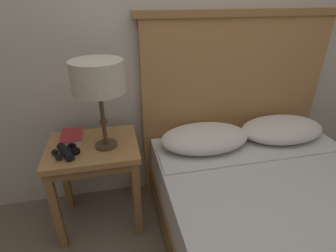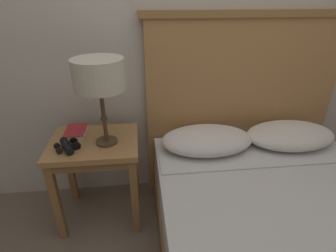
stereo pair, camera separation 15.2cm
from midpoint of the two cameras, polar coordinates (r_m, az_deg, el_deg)
The scene contains 6 objects.
wall_back at distance 1.80m, azimuth 0.19°, elevation 23.30°, with size 8.00×0.06×2.60m.
nightstand at distance 1.71m, azimuth -18.29°, elevation -6.62°, with size 0.54×0.44×0.60m.
bed at distance 1.59m, azimuth 23.87°, elevation -21.27°, with size 1.42×2.04×1.33m.
table_lamp at distance 1.47m, azimuth -17.94°, elevation 9.73°, with size 0.28×0.28×0.51m.
book_on_nightstand at distance 1.76m, azimuth -22.63°, elevation -2.27°, with size 0.13×0.19×0.03m.
binoculars_pair at distance 1.61m, azimuth -23.95°, elevation -5.23°, with size 0.16×0.16×0.05m.
Camera 1 is at (-0.47, -0.80, 1.42)m, focal length 28.00 mm.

